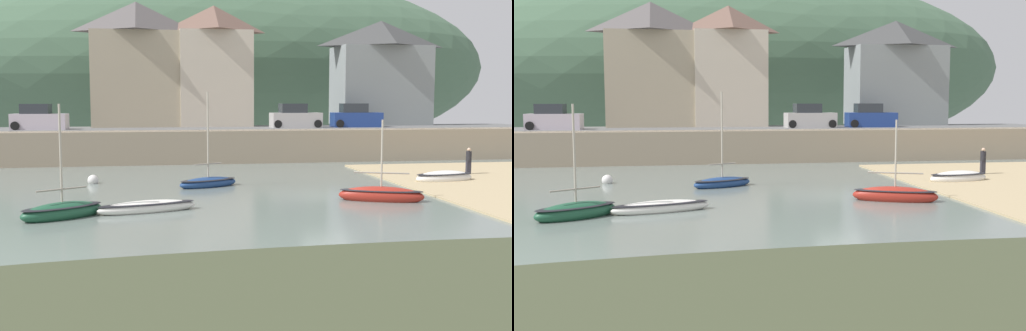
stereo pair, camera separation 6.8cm
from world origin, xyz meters
TOP-DOWN VIEW (x-y plane):
  - ground at (1.40, -9.56)m, footprint 48.00×41.00m
  - quay_seawall at (0.00, 17.50)m, footprint 48.00×9.40m
  - hillside_backdrop at (-3.03, 55.20)m, footprint 80.00×44.00m
  - waterfront_building_left at (-9.50, 25.20)m, footprint 7.64×5.31m
  - waterfront_building_centre at (-2.95, 25.20)m, footprint 6.38×5.71m
  - waterfront_building_right at (12.15, 25.20)m, footprint 8.44×5.26m
  - sailboat_tall_mast at (-5.45, 4.34)m, footprint 3.60×2.50m
  - sailboat_nearest_shore at (7.99, 3.94)m, footprint 3.81×1.83m
  - rowboat_small_beached at (-12.01, -3.58)m, footprint 3.55×2.94m
  - sailboat_white_hull at (2.04, -1.74)m, footprint 4.03×2.45m
  - sailboat_blue_trim at (-8.68, -2.79)m, footprint 4.33×2.06m
  - parked_car_near_slipway at (-16.85, 20.70)m, footprint 4.20×1.97m
  - parked_car_by_wall at (3.20, 20.70)m, footprint 4.14×1.82m
  - parked_car_end_of_row at (8.36, 20.70)m, footprint 4.18×1.89m
  - person_on_slipway at (10.92, 6.60)m, footprint 0.34×0.34m
  - mooring_buoy at (-11.71, 6.70)m, footprint 0.61×0.61m

SIDE VIEW (x-z plane):
  - ground at x=1.40m, z-range -0.14..0.47m
  - mooring_buoy at x=-11.71m, z-range -0.12..0.49m
  - sailboat_blue_trim at x=-8.68m, z-range -0.12..0.52m
  - sailboat_tall_mast at x=-5.45m, z-range -2.38..2.87m
  - sailboat_nearest_shore at x=7.99m, z-range -0.17..0.69m
  - rowboat_small_beached at x=-12.01m, z-range -2.09..2.64m
  - sailboat_white_hull at x=2.04m, z-range -1.70..2.27m
  - person_on_slipway at x=10.92m, z-range 0.17..1.79m
  - quay_seawall at x=0.00m, z-range 0.16..2.56m
  - parked_car_near_slipway at x=-16.85m, z-range 2.23..4.18m
  - parked_car_by_wall at x=3.20m, z-range 2.23..4.18m
  - parked_car_end_of_row at x=8.36m, z-range 2.23..4.18m
  - waterfront_building_right at x=12.15m, z-range 2.48..11.77m
  - waterfront_building_centre at x=-2.95m, z-range 2.49..12.76m
  - waterfront_building_left at x=-9.50m, z-range 2.50..12.91m
  - hillside_backdrop at x=-3.03m, z-range -3.81..21.58m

